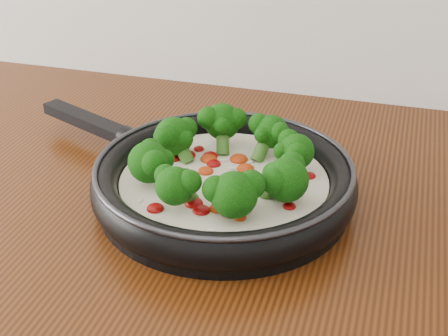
% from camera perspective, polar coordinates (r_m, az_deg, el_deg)
% --- Properties ---
extents(skillet, '(0.55, 0.44, 0.10)m').
position_cam_1_polar(skillet, '(0.81, -0.17, -0.90)').
color(skillet, black).
rests_on(skillet, counter).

